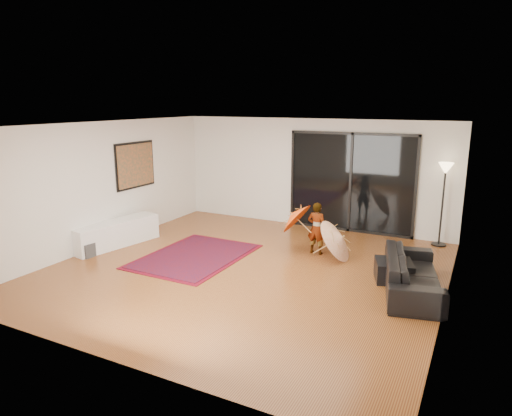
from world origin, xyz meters
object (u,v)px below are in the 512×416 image
Objects in this scene: sofa at (413,273)px; child at (317,228)px; media_console at (116,233)px; ottoman at (394,271)px.

sofa is 1.98× the size of child.
media_console is at bearing 80.82° from sofa.
sofa reaches higher than media_console.
sofa reaches higher than ottoman.
media_console is 3.19× the size of ottoman.
ottoman is at bearing 34.54° from sofa.
sofa is 0.51m from ottoman.
media_console is 5.88m from ottoman.
child reaches higher than ottoman.
media_console is 4.38m from child.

